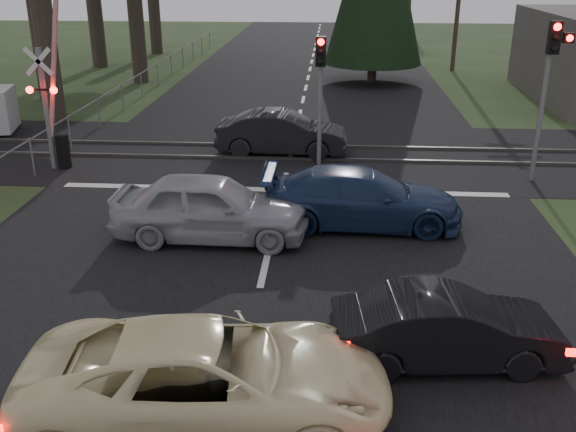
# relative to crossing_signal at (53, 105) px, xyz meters

# --- Properties ---
(ground) EXTENTS (120.00, 120.00, 0.00)m
(ground) POSITION_rel_crossing_signal_xyz_m (7.27, -9.79, -2.06)
(ground) COLOR #2A3A1A
(ground) RESTS_ON ground
(road) EXTENTS (14.00, 100.00, 0.01)m
(road) POSITION_rel_crossing_signal_xyz_m (7.27, 0.21, -2.05)
(road) COLOR black
(road) RESTS_ON ground
(rail_corridor) EXTENTS (120.00, 8.00, 0.01)m
(rail_corridor) POSITION_rel_crossing_signal_xyz_m (7.27, 2.21, -2.05)
(rail_corridor) COLOR black
(rail_corridor) RESTS_ON ground
(stop_line) EXTENTS (13.00, 0.35, 0.00)m
(stop_line) POSITION_rel_crossing_signal_xyz_m (7.27, -1.59, -2.05)
(stop_line) COLOR silver
(stop_line) RESTS_ON ground
(rail_near) EXTENTS (120.00, 0.12, 0.10)m
(rail_near) POSITION_rel_crossing_signal_xyz_m (7.27, 1.41, -2.01)
(rail_near) COLOR #59544C
(rail_near) RESTS_ON ground
(rail_far) EXTENTS (120.00, 0.12, 0.10)m
(rail_far) POSITION_rel_crossing_signal_xyz_m (7.27, 3.01, -2.01)
(rail_far) COLOR #59544C
(rail_far) RESTS_ON ground
(crossing_signal) EXTENTS (1.62, 0.38, 6.96)m
(crossing_signal) POSITION_rel_crossing_signal_xyz_m (0.00, 0.00, 0.00)
(crossing_signal) COLOR slate
(crossing_signal) RESTS_ON ground
(traffic_signal_right) EXTENTS (0.68, 0.48, 4.70)m
(traffic_signal_right) POSITION_rel_crossing_signal_xyz_m (14.82, -0.31, 1.26)
(traffic_signal_right) COLOR slate
(traffic_signal_right) RESTS_ON ground
(traffic_signal_center) EXTENTS (0.32, 0.48, 4.10)m
(traffic_signal_center) POSITION_rel_crossing_signal_xyz_m (8.27, 0.89, 0.75)
(traffic_signal_center) COLOR slate
(traffic_signal_center) RESTS_ON ground
(fence_left) EXTENTS (0.10, 36.00, 1.20)m
(fence_left) POSITION_rel_crossing_signal_xyz_m (-0.53, 12.71, -2.06)
(fence_left) COLOR slate
(fence_left) RESTS_ON ground
(cream_coupe) EXTENTS (5.50, 2.95, 1.47)m
(cream_coupe) POSITION_rel_crossing_signal_xyz_m (6.98, -11.63, -1.32)
(cream_coupe) COLOR beige
(cream_coupe) RESTS_ON ground
(dark_hatchback) EXTENTS (3.93, 1.70, 1.26)m
(dark_hatchback) POSITION_rel_crossing_signal_xyz_m (10.66, -9.90, -1.43)
(dark_hatchback) COLOR black
(dark_hatchback) RESTS_ON ground
(silver_car) EXTENTS (4.70, 1.94, 1.59)m
(silver_car) POSITION_rel_crossing_signal_xyz_m (5.83, -5.13, -1.26)
(silver_car) COLOR #9C9FA4
(silver_car) RESTS_ON ground
(blue_sedan) EXTENTS (5.01, 2.06, 1.45)m
(blue_sedan) POSITION_rel_crossing_signal_xyz_m (9.46, -4.03, -1.33)
(blue_sedan) COLOR navy
(blue_sedan) RESTS_ON ground
(dark_car_far) EXTENTS (4.51, 1.73, 1.47)m
(dark_car_far) POSITION_rel_crossing_signal_xyz_m (6.99, 2.12, -1.32)
(dark_car_far) COLOR black
(dark_car_far) RESTS_ON ground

